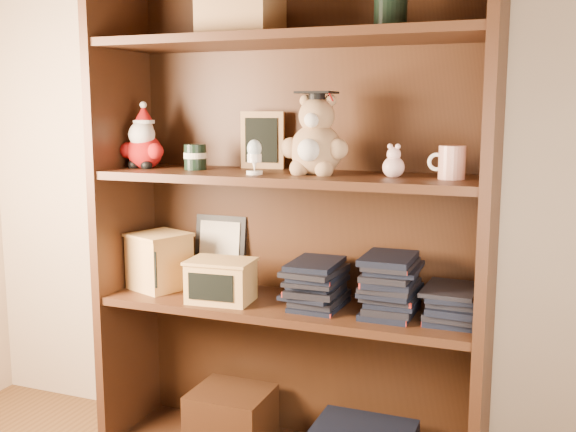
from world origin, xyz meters
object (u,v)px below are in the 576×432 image
grad_teddy_bear (316,142)px  treats_box (159,261)px  bookcase (293,227)px  teacher_mug (451,162)px

grad_teddy_bear → treats_box: 0.68m
bookcase → teacher_mug: (0.48, -0.05, 0.22)m
bookcase → teacher_mug: bookcase is taller
grad_teddy_bear → treats_box: size_ratio=1.13×
bookcase → teacher_mug: bearing=-6.0°
bookcase → grad_teddy_bear: size_ratio=6.46×
bookcase → teacher_mug: 0.53m
bookcase → grad_teddy_bear: bearing=-32.3°
teacher_mug → grad_teddy_bear: bearing=-178.9°
grad_teddy_bear → teacher_mug: grad_teddy_bear is taller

